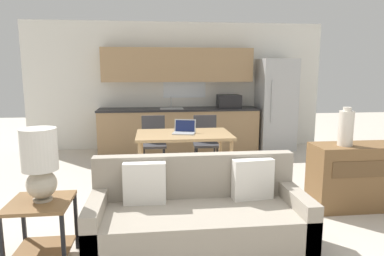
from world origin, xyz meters
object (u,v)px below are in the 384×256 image
Objects in this scene: couch at (198,215)px; vase at (346,128)px; refrigerator at (276,104)px; credenza at (354,176)px; side_table at (41,222)px; dining_chair_far_left at (154,140)px; laptop at (184,130)px; table_lamp at (40,162)px; dining_chair_far_right at (206,140)px; dining_table at (184,138)px.

vase reaches higher than couch.
vase is at bearing 21.74° from couch.
couch is (-2.23, -4.07, -0.62)m from refrigerator.
side_table is at bearing -165.84° from credenza.
refrigerator is 3.35m from vase.
side_table is 0.63× the size of dining_chair_far_left.
vase is 1.23× the size of laptop.
table_lamp is at bearing -165.89° from vase.
dining_chair_far_right is at bearing 74.71° from laptop.
side_table is 2.53m from laptop.
couch reaches higher than dining_table.
couch is at bearing -158.26° from vase.
couch is 2.15× the size of dining_chair_far_right.
dining_chair_far_left is (0.97, 2.81, -0.42)m from table_lamp.
vase is at bearing -52.03° from dining_chair_far_right.
refrigerator is 3.35m from credenza.
dining_chair_far_right is (-1.38, 1.95, -0.51)m from vase.
table_lamp is 0.69× the size of dining_chair_far_left.
laptop is (0.05, 1.95, 0.47)m from couch.
dining_table is at bearing 54.79° from table_lamp.
credenza is at bearing 10.42° from vase.
side_table is (-1.39, -0.09, 0.05)m from couch.
dining_table is 3.71× the size of laptop.
dining_table is 1.97m from couch.
dining_chair_far_left reaches higher than dining_table.
laptop is (1.44, 2.04, 0.43)m from side_table.
table_lamp is 0.61× the size of credenza.
side_table is 1.55× the size of laptop.
refrigerator is 3.33× the size of side_table.
dining_chair_far_right reaches higher than dining_table.
credenza is at bearing 20.85° from couch.
laptop is at bearing 88.38° from couch.
side_table is 0.91× the size of table_lamp.
dining_chair_far_right is at bearing 128.86° from credenza.
refrigerator is 5.55m from side_table.
side_table is at bearing -165.65° from vase.
dining_chair_far_left is at bearing 179.99° from dining_chair_far_right.
dining_chair_far_left is (-0.40, 2.74, 0.16)m from couch.
dining_chair_far_left is at bearing 134.67° from laptop.
vase is 0.50× the size of dining_chair_far_right.
dining_chair_far_right reaches higher than couch.
dining_chair_far_right is at bearing 56.01° from side_table.
side_table is 0.56× the size of credenza.
couch is 1.39m from side_table.
vase is at bearing -18.67° from laptop.
credenza is at bearing -15.69° from laptop.
table_lamp reaches higher than dining_chair_far_left.
dining_chair_far_right is at bearing 59.75° from dining_table.
dining_table is at bearing -61.38° from dining_chair_far_left.
side_table is at bearing -121.23° from dining_chair_far_right.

